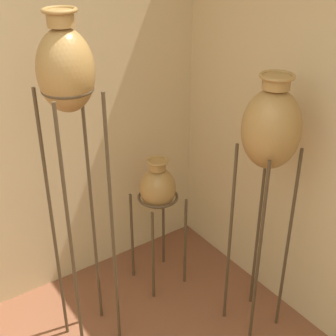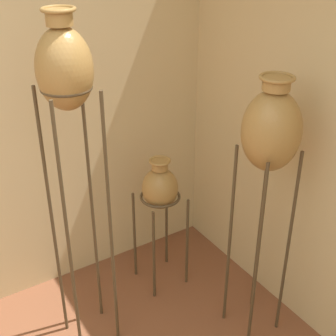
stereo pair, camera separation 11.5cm
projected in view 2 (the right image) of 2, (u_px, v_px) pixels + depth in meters
name	position (u px, v px, depth m)	size (l,w,h in m)	color
vase_stand_tall	(66.00, 81.00, 2.31)	(0.28, 0.28, 2.08)	#473823
vase_stand_medium	(271.00, 134.00, 2.54)	(0.33, 0.33, 1.73)	#473823
vase_stand_short	(160.00, 190.00, 3.23)	(0.30, 0.30, 1.02)	#473823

